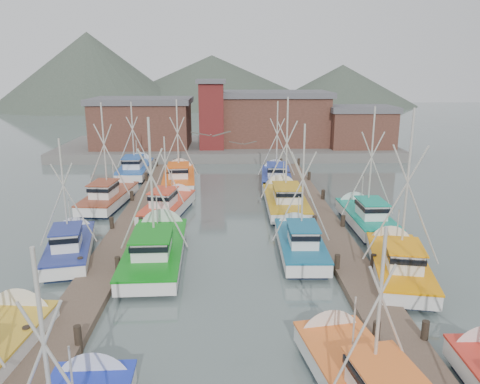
{
  "coord_description": "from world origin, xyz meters",
  "views": [
    {
      "loc": [
        0.05,
        -25.68,
        11.1
      ],
      "look_at": [
        0.86,
        6.24,
        2.6
      ],
      "focal_mm": 35.0,
      "sensor_mm": 36.0,
      "label": 1
    }
  ],
  "objects_px": {
    "lookout_tower": "(212,114)",
    "boat_4": "(156,248)",
    "boat_8": "(169,205)",
    "boat_12": "(179,177)",
    "boat_1": "(363,383)"
  },
  "relations": [
    {
      "from": "boat_1",
      "to": "lookout_tower",
      "type": "bearing_deg",
      "value": 88.5
    },
    {
      "from": "lookout_tower",
      "to": "boat_8",
      "type": "relative_size",
      "value": 1.0
    },
    {
      "from": "boat_4",
      "to": "boat_12",
      "type": "relative_size",
      "value": 1.07
    },
    {
      "from": "boat_8",
      "to": "boat_12",
      "type": "relative_size",
      "value": 0.88
    },
    {
      "from": "lookout_tower",
      "to": "boat_8",
      "type": "bearing_deg",
      "value": -96.33
    },
    {
      "from": "boat_4",
      "to": "boat_12",
      "type": "xyz_separation_m",
      "value": [
        -0.53,
        18.82,
        -0.0
      ]
    },
    {
      "from": "boat_1",
      "to": "boat_4",
      "type": "distance_m",
      "value": 15.37
    },
    {
      "from": "lookout_tower",
      "to": "boat_4",
      "type": "distance_m",
      "value": 32.93
    },
    {
      "from": "lookout_tower",
      "to": "boat_4",
      "type": "xyz_separation_m",
      "value": [
        -2.28,
        -32.49,
        -4.87
      ]
    },
    {
      "from": "boat_12",
      "to": "lookout_tower",
      "type": "bearing_deg",
      "value": 73.98
    },
    {
      "from": "lookout_tower",
      "to": "boat_8",
      "type": "height_order",
      "value": "lookout_tower"
    },
    {
      "from": "lookout_tower",
      "to": "boat_8",
      "type": "distance_m",
      "value": 24.06
    },
    {
      "from": "boat_1",
      "to": "boat_8",
      "type": "xyz_separation_m",
      "value": [
        -9.19,
        21.63,
        -0.0
      ]
    },
    {
      "from": "lookout_tower",
      "to": "boat_1",
      "type": "relative_size",
      "value": 0.94
    },
    {
      "from": "lookout_tower",
      "to": "boat_4",
      "type": "bearing_deg",
      "value": -94.01
    }
  ]
}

